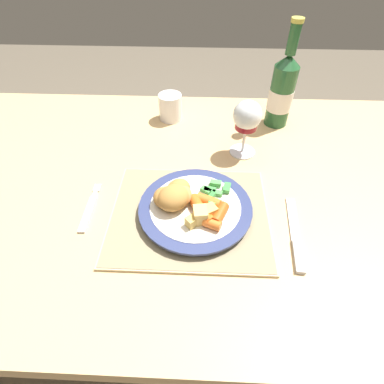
{
  "coord_description": "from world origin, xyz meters",
  "views": [
    {
      "loc": [
        -0.0,
        -0.52,
        1.22
      ],
      "look_at": [
        -0.02,
        -0.08,
        0.78
      ],
      "focal_mm": 28.0,
      "sensor_mm": 36.0,
      "label": 1
    }
  ],
  "objects_px": {
    "dinner_plate": "(197,209)",
    "bottle": "(283,91)",
    "fork": "(91,210)",
    "table_knife": "(298,239)",
    "dining_table": "(202,205)",
    "drinking_cup": "(172,106)",
    "wine_glass": "(249,118)"
  },
  "relations": [
    {
      "from": "table_knife",
      "to": "drinking_cup",
      "type": "xyz_separation_m",
      "value": [
        -0.28,
        0.43,
        0.04
      ]
    },
    {
      "from": "dinner_plate",
      "to": "bottle",
      "type": "height_order",
      "value": "bottle"
    },
    {
      "from": "dining_table",
      "to": "table_knife",
      "type": "relative_size",
      "value": 8.6
    },
    {
      "from": "table_knife",
      "to": "wine_glass",
      "type": "relative_size",
      "value": 1.29
    },
    {
      "from": "dining_table",
      "to": "wine_glass",
      "type": "relative_size",
      "value": 11.08
    },
    {
      "from": "dining_table",
      "to": "wine_glass",
      "type": "xyz_separation_m",
      "value": [
        0.1,
        0.11,
        0.18
      ]
    },
    {
      "from": "dining_table",
      "to": "fork",
      "type": "xyz_separation_m",
      "value": [
        -0.24,
        -0.11,
        0.09
      ]
    },
    {
      "from": "dining_table",
      "to": "drinking_cup",
      "type": "bearing_deg",
      "value": 109.55
    },
    {
      "from": "drinking_cup",
      "to": "wine_glass",
      "type": "bearing_deg",
      "value": -38.2
    },
    {
      "from": "dinner_plate",
      "to": "bottle",
      "type": "xyz_separation_m",
      "value": [
        0.22,
        0.36,
        0.08
      ]
    },
    {
      "from": "fork",
      "to": "bottle",
      "type": "relative_size",
      "value": 0.5
    },
    {
      "from": "fork",
      "to": "wine_glass",
      "type": "relative_size",
      "value": 0.96
    },
    {
      "from": "table_knife",
      "to": "wine_glass",
      "type": "bearing_deg",
      "value": 106.64
    },
    {
      "from": "dinner_plate",
      "to": "wine_glass",
      "type": "height_order",
      "value": "wine_glass"
    },
    {
      "from": "dinner_plate",
      "to": "drinking_cup",
      "type": "height_order",
      "value": "drinking_cup"
    },
    {
      "from": "wine_glass",
      "to": "bottle",
      "type": "xyz_separation_m",
      "value": [
        0.11,
        0.15,
        -0.0
      ]
    },
    {
      "from": "dinner_plate",
      "to": "bottle",
      "type": "bearing_deg",
      "value": 58.65
    },
    {
      "from": "table_knife",
      "to": "bottle",
      "type": "distance_m",
      "value": 0.43
    },
    {
      "from": "wine_glass",
      "to": "drinking_cup",
      "type": "xyz_separation_m",
      "value": [
        -0.2,
        0.16,
        -0.06
      ]
    },
    {
      "from": "dining_table",
      "to": "drinking_cup",
      "type": "xyz_separation_m",
      "value": [
        -0.1,
        0.27,
        0.12
      ]
    },
    {
      "from": "fork",
      "to": "drinking_cup",
      "type": "bearing_deg",
      "value": 69.71
    },
    {
      "from": "dinner_plate",
      "to": "dining_table",
      "type": "bearing_deg",
      "value": 84.17
    },
    {
      "from": "fork",
      "to": "table_knife",
      "type": "distance_m",
      "value": 0.43
    },
    {
      "from": "dinner_plate",
      "to": "fork",
      "type": "relative_size",
      "value": 1.68
    },
    {
      "from": "fork",
      "to": "table_knife",
      "type": "xyz_separation_m",
      "value": [
        0.42,
        -0.06,
        0.0
      ]
    },
    {
      "from": "dining_table",
      "to": "bottle",
      "type": "xyz_separation_m",
      "value": [
        0.21,
        0.26,
        0.18
      ]
    },
    {
      "from": "drinking_cup",
      "to": "fork",
      "type": "bearing_deg",
      "value": -110.29
    },
    {
      "from": "bottle",
      "to": "drinking_cup",
      "type": "height_order",
      "value": "bottle"
    },
    {
      "from": "bottle",
      "to": "drinking_cup",
      "type": "xyz_separation_m",
      "value": [
        -0.31,
        0.01,
        -0.06
      ]
    },
    {
      "from": "wine_glass",
      "to": "bottle",
      "type": "distance_m",
      "value": 0.18
    },
    {
      "from": "bottle",
      "to": "drinking_cup",
      "type": "distance_m",
      "value": 0.31
    },
    {
      "from": "fork",
      "to": "dinner_plate",
      "type": "bearing_deg",
      "value": 0.24
    }
  ]
}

